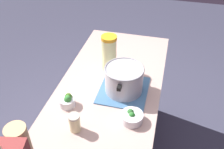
# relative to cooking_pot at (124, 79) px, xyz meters

# --- Properties ---
(counter_slab) EXTENTS (1.38, 0.70, 0.91)m
(counter_slab) POSITION_rel_cooking_pot_xyz_m (-0.09, -0.10, -0.56)
(counter_slab) COLOR #BD9D91
(counter_slab) RESTS_ON ground_plane
(dish_cloth) EXTENTS (0.35, 0.32, 0.01)m
(dish_cloth) POSITION_rel_cooking_pot_xyz_m (0.00, 0.00, -0.10)
(dish_cloth) COLOR teal
(dish_cloth) RESTS_ON counter_slab
(cooking_pot) EXTENTS (0.33, 0.26, 0.18)m
(cooking_pot) POSITION_rel_cooking_pot_xyz_m (0.00, 0.00, 0.00)
(cooking_pot) COLOR #B7B7BC
(cooking_pot) RESTS_ON dish_cloth
(lemonade_pitcher) EXTENTS (0.11, 0.11, 0.28)m
(lemonade_pitcher) POSITION_rel_cooking_pot_xyz_m (-0.22, -0.16, 0.04)
(lemonade_pitcher) COLOR #F1F3A2
(lemonade_pitcher) RESTS_ON counter_slab
(mason_jar) EXTENTS (0.07, 0.07, 0.11)m
(mason_jar) POSITION_rel_cooking_pot_xyz_m (0.40, -0.20, -0.04)
(mason_jar) COLOR beige
(mason_jar) RESTS_ON counter_slab
(broccoli_bowl_front) EXTENTS (0.10, 0.10, 0.08)m
(broccoli_bowl_front) POSITION_rel_cooking_pot_xyz_m (0.22, -0.31, -0.07)
(broccoli_bowl_front) COLOR silver
(broccoli_bowl_front) RESTS_ON counter_slab
(broccoli_bowl_center) EXTENTS (0.13, 0.13, 0.07)m
(broccoli_bowl_center) POSITION_rel_cooking_pot_xyz_m (0.25, 0.10, -0.07)
(broccoli_bowl_center) COLOR silver
(broccoli_bowl_center) RESTS_ON counter_slab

